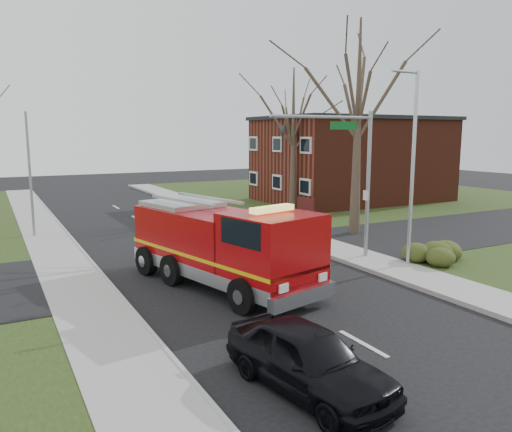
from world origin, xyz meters
name	(u,v)px	position (x,y,z in m)	size (l,w,h in m)	color
ground	(260,287)	(0.00, 0.00, 0.00)	(120.00, 120.00, 0.00)	black
sidewalk_right	(383,265)	(6.20, 0.00, 0.07)	(2.40, 80.00, 0.15)	#989893
sidewalk_left	(92,312)	(-6.20, 0.00, 0.07)	(2.40, 80.00, 0.15)	#989893
brick_building	(352,159)	(19.00, 18.00, 3.66)	(15.40, 10.40, 7.25)	#5F2416
health_center_sign	(306,205)	(10.50, 12.50, 0.88)	(0.12, 2.00, 1.40)	#471210
hedge_corner	(446,251)	(9.00, -1.00, 0.58)	(2.80, 2.00, 0.90)	#313C15
bare_tree_near	(358,104)	(9.50, 6.00, 7.41)	(6.00, 6.00, 12.00)	#3B2B23
bare_tree_far	(293,124)	(11.00, 15.00, 6.49)	(5.25, 5.25, 10.50)	#3B2B23
traffic_signal_mast	(347,159)	(5.21, 1.50, 4.71)	(5.29, 0.18, 6.80)	gray
streetlight_pole	(412,163)	(7.14, -0.50, 4.55)	(1.48, 0.16, 8.40)	#B7BABF
utility_pole_far	(30,176)	(-6.80, 14.00, 3.50)	(0.14, 0.14, 7.00)	gray
fire_engine	(224,247)	(-1.16, 0.72, 1.54)	(4.83, 8.87, 3.40)	#9B0709
parked_car_maroon	(308,359)	(-2.80, -7.39, 0.77)	(1.82, 4.52, 1.54)	black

